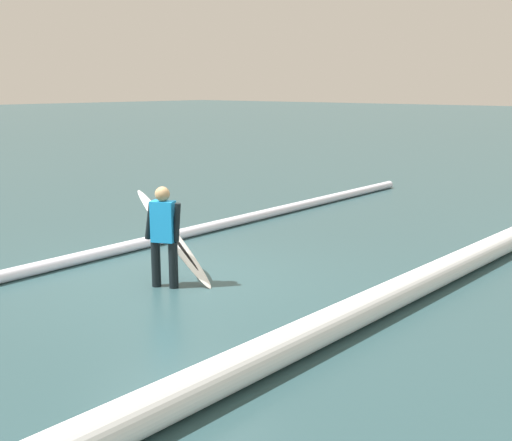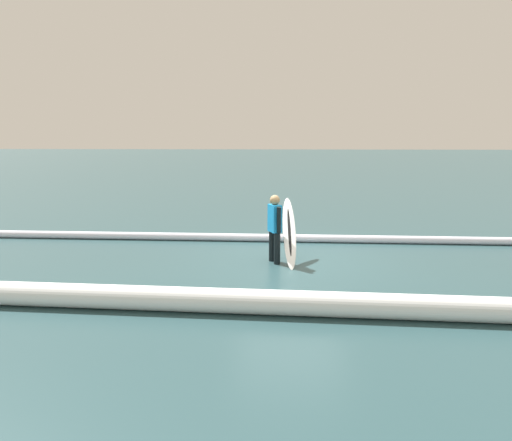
% 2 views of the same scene
% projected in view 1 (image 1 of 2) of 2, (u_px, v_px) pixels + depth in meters
% --- Properties ---
extents(ground_plane, '(183.01, 183.01, 0.00)m').
position_uv_depth(ground_plane, '(177.00, 279.00, 9.69)').
color(ground_plane, '#29484D').
extents(surfer, '(0.33, 0.57, 1.53)m').
position_uv_depth(surfer, '(164.00, 232.00, 9.11)').
color(surfer, black).
rests_on(surfer, ground_plane).
extents(surfboard, '(0.38, 1.53, 1.37)m').
position_uv_depth(surfboard, '(173.00, 238.00, 9.49)').
color(surfboard, white).
rests_on(surfboard, ground_plane).
extents(wave_crest_midground, '(25.44, 1.38, 0.40)m').
position_uv_depth(wave_crest_midground, '(322.00, 328.00, 7.18)').
color(wave_crest_midground, white).
rests_on(wave_crest_midground, ground_plane).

